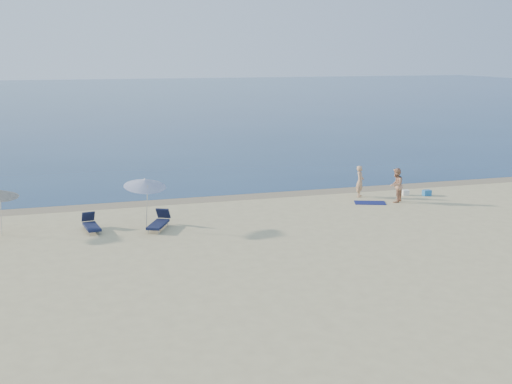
{
  "coord_description": "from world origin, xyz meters",
  "views": [
    {
      "loc": [
        -11.18,
        -13.94,
        7.85
      ],
      "look_at": [
        -2.26,
        16.0,
        1.0
      ],
      "focal_mm": 45.0,
      "sensor_mm": 36.0,
      "label": 1
    }
  ],
  "objects_px": {
    "person_right": "(396,185)",
    "blue_cooler": "(427,193)",
    "person_left": "(360,181)",
    "umbrella_near": "(145,183)"
  },
  "relations": [
    {
      "from": "person_right",
      "to": "blue_cooler",
      "type": "distance_m",
      "value": 2.72
    },
    {
      "from": "person_right",
      "to": "blue_cooler",
      "type": "relative_size",
      "value": 4.15
    },
    {
      "from": "blue_cooler",
      "to": "umbrella_near",
      "type": "relative_size",
      "value": 0.18
    },
    {
      "from": "person_left",
      "to": "person_right",
      "type": "height_order",
      "value": "person_right"
    },
    {
      "from": "person_left",
      "to": "person_right",
      "type": "distance_m",
      "value": 2.14
    },
    {
      "from": "blue_cooler",
      "to": "umbrella_near",
      "type": "xyz_separation_m",
      "value": [
        -15.85,
        -2.39,
        1.95
      ]
    },
    {
      "from": "person_right",
      "to": "blue_cooler",
      "type": "bearing_deg",
      "value": 154.4
    },
    {
      "from": "person_left",
      "to": "umbrella_near",
      "type": "distance_m",
      "value": 12.59
    },
    {
      "from": "blue_cooler",
      "to": "umbrella_near",
      "type": "distance_m",
      "value": 16.15
    },
    {
      "from": "person_left",
      "to": "blue_cooler",
      "type": "distance_m",
      "value": 3.88
    }
  ]
}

